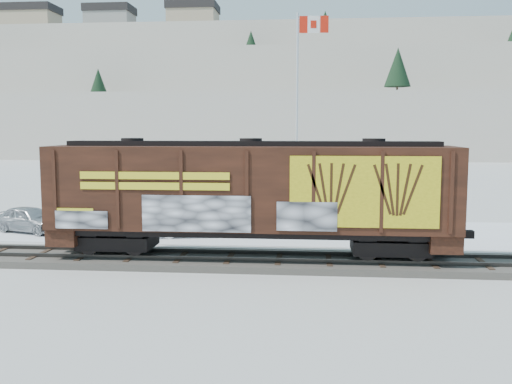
# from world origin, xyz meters

# --- Properties ---
(ground) EXTENTS (500.00, 500.00, 0.00)m
(ground) POSITION_xyz_m (0.00, 0.00, 0.00)
(ground) COLOR white
(ground) RESTS_ON ground
(rail_track) EXTENTS (50.00, 3.40, 0.43)m
(rail_track) POSITION_xyz_m (0.00, 0.00, 0.15)
(rail_track) COLOR #59544C
(rail_track) RESTS_ON ground
(parking_strip) EXTENTS (40.00, 8.00, 0.03)m
(parking_strip) POSITION_xyz_m (0.00, 7.50, 0.01)
(parking_strip) COLOR white
(parking_strip) RESTS_ON ground
(hillside) EXTENTS (360.00, 110.00, 93.00)m
(hillside) POSITION_xyz_m (-0.05, 139.79, 14.37)
(hillside) COLOR white
(hillside) RESTS_ON ground
(hopper_railcar) EXTENTS (16.16, 3.06, 4.58)m
(hopper_railcar) POSITION_xyz_m (2.85, -0.01, 2.97)
(hopper_railcar) COLOR black
(hopper_railcar) RESTS_ON rail_track
(flagpole) EXTENTS (2.30, 0.90, 12.43)m
(flagpole) POSITION_xyz_m (4.53, 12.47, 4.66)
(flagpole) COLOR silver
(flagpole) RESTS_ON ground
(car_silver) EXTENTS (4.45, 2.97, 1.41)m
(car_silver) POSITION_xyz_m (-9.59, 6.01, 0.73)
(car_silver) COLOR #A5A8AC
(car_silver) RESTS_ON parking_strip
(car_white) EXTENTS (5.26, 2.64, 1.66)m
(car_white) POSITION_xyz_m (-0.38, 5.84, 0.86)
(car_white) COLOR white
(car_white) RESTS_ON parking_strip
(car_dark) EXTENTS (5.00, 3.47, 1.34)m
(car_dark) POSITION_xyz_m (7.28, 7.82, 0.70)
(car_dark) COLOR black
(car_dark) RESTS_ON parking_strip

